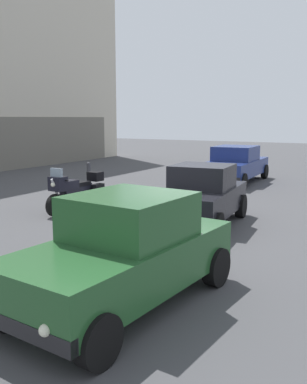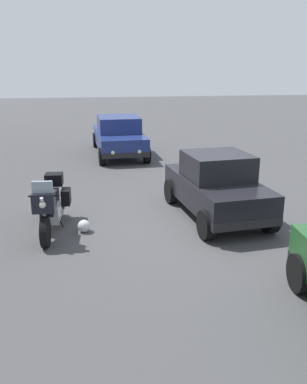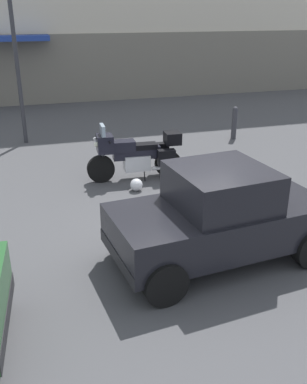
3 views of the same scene
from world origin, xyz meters
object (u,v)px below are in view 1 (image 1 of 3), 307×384
Objects in this scene: helmet at (92,210)px; car_hatchback_near at (125,252)px; car_sedan_far at (236,164)px; bollard_curbside at (89,174)px; motorcycle at (76,191)px; car_compact_side at (202,195)px.

car_hatchback_near reaches higher than helmet.
car_sedan_far reaches higher than bollard_curbside.
bollard_curbside is at bearing 38.71° from helmet.
car_hatchback_near is at bearing -137.89° from helmet.
motorcycle is 8.09× the size of helmet.
car_compact_side reaches higher than motorcycle.
car_hatchback_near is 0.86× the size of car_sedan_far.
helmet is at bearing -12.10° from car_sedan_far.
helmet is 8.32m from car_sedan_far.
car_hatchback_near is 3.92× the size of bollard_curbside.
car_sedan_far is (12.73, 2.68, -0.03)m from car_hatchback_near.
motorcycle is at bearing -17.21° from car_sedan_far.
car_hatchback_near is (-4.76, -4.83, 0.19)m from motorcycle.
car_sedan_far is at bearing -163.23° from car_hatchback_near.
helmet is at bearing -141.29° from bollard_curbside.
helmet is 0.07× the size of car_hatchback_near.
car_compact_side is 3.54× the size of bollard_curbside.
motorcycle is at bearing 73.95° from helmet.
bollard_curbside is (8.53, 7.30, -0.27)m from car_hatchback_near.
motorcycle reaches higher than helmet.
car_hatchback_near is at bearing 9.77° from car_sedan_far.
bollard_curbside is at bearing -143.31° from motorcycle.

